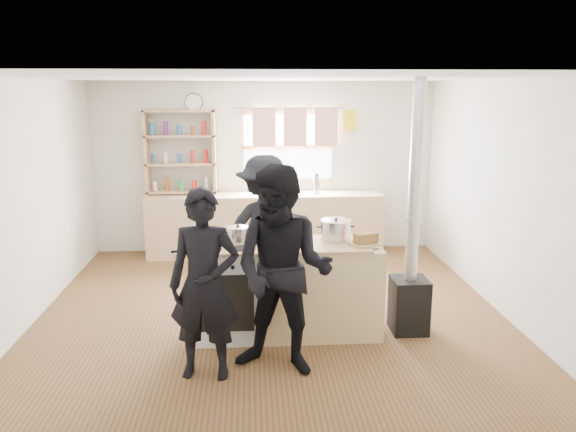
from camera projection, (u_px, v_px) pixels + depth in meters
The scene contains 14 objects.
ground at pixel (271, 312), 6.16m from camera, with size 5.00×5.00×0.01m, color brown.
back_counter at pixel (265, 224), 8.22m from camera, with size 3.40×0.55×0.90m, color tan.
shelving_unit at pixel (181, 152), 8.02m from camera, with size 1.00×0.28×1.20m.
thermos at pixel (317, 184), 8.13m from camera, with size 0.10×0.10×0.28m, color silver.
cooking_island at pixel (288, 289), 5.53m from camera, with size 1.97×0.64×0.93m.
skillet_greens at pixel (206, 247), 5.19m from camera, with size 0.38×0.38×0.05m.
roast_tray at pixel (283, 239), 5.44m from camera, with size 0.41×0.37×0.07m.
stockpot_stove at pixel (238, 234), 5.47m from camera, with size 0.21×0.21×0.17m.
stockpot_counter at pixel (336, 230), 5.54m from camera, with size 0.30×0.30×0.22m.
bread_board at pixel (366, 240), 5.35m from camera, with size 0.33×0.28×0.12m.
flue_heater at pixel (411, 270), 5.54m from camera, with size 0.35×0.35×2.50m.
person_near_left at pixel (204, 285), 4.63m from camera, with size 0.59×0.39×1.62m, color black.
person_near_right at pixel (283, 272), 4.69m from camera, with size 0.87×0.68×1.80m, color black.
person_far at pixel (265, 230), 6.27m from camera, with size 1.09×0.63×1.69m, color black.
Camera 1 is at (-0.21, -5.77, 2.40)m, focal length 35.00 mm.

